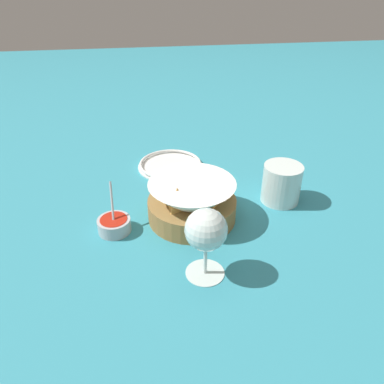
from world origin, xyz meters
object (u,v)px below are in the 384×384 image
food_basket (192,203)px  beer_mug (281,184)px  wine_glass (206,232)px  side_plate (170,165)px  sauce_cup (114,224)px

food_basket → beer_mug: size_ratio=1.53×
wine_glass → side_plate: wine_glass is taller
food_basket → side_plate: size_ratio=1.09×
wine_glass → side_plate: (0.44, 0.02, -0.09)m
sauce_cup → beer_mug: 0.41m
sauce_cup → side_plate: size_ratio=0.57×
food_basket → sauce_cup: bearing=97.8°
beer_mug → side_plate: (0.21, 0.25, -0.04)m
food_basket → sauce_cup: (-0.02, 0.18, -0.02)m
wine_glass → sauce_cup: bearing=47.5°
food_basket → beer_mug: (0.04, -0.23, 0.00)m
beer_mug → side_plate: size_ratio=0.71×
side_plate → beer_mug: bearing=-130.5°
side_plate → sauce_cup: bearing=151.5°
food_basket → sauce_cup: sauce_cup is taller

